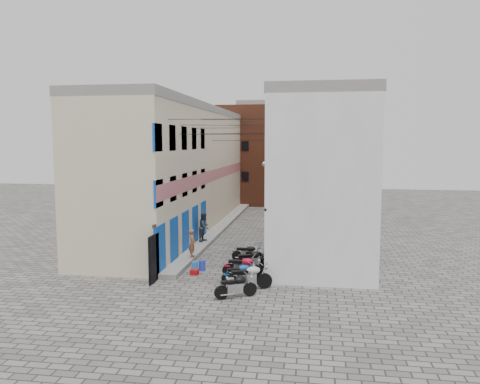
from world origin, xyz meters
The scene contains 21 objects.
ground centered at (0.00, 0.00, 0.00)m, with size 90.00×90.00×0.00m, color #52504D.
plinth centered at (-2.05, 13.00, 0.12)m, with size 0.90×26.00×0.25m, color gray.
building_left centered at (-4.98, 12.95, 4.50)m, with size 5.10×27.00×9.00m.
building_right centered at (5.00, 13.00, 4.51)m, with size 5.94×26.00×9.00m.
building_far_brick_left centered at (-2.00, 28.00, 5.00)m, with size 6.00×6.00×10.00m, color brown.
building_far_brick_right centered at (3.00, 30.00, 4.00)m, with size 5.00×6.00×8.00m, color brown.
building_far_concrete centered at (0.00, 34.00, 5.50)m, with size 8.00×5.00×11.00m, color gray.
far_shopfront centered at (0.00, 25.20, 1.20)m, with size 2.00×0.30×2.40m, color black.
overhead_wires centered at (0.00, 7.64, 7.12)m, with size 5.80×13.02×1.32m.
motorcycle_a centered at (1.53, -1.97, 0.53)m, with size 0.58×1.84×1.06m, color black, non-canonical shape.
motorcycle_b centered at (1.90, -0.87, 0.63)m, with size 0.68×2.17×1.26m, color silver, non-canonical shape.
motorcycle_c centered at (1.40, 0.03, 0.50)m, with size 0.55×1.74×1.01m, color #0B4EAD, non-canonical shape.
motorcycle_d centered at (1.40, 0.92, 0.58)m, with size 0.63×2.01×1.16m, color #B10C2A, non-canonical shape.
motorcycle_e centered at (1.68, 2.16, 0.59)m, with size 0.65×2.05×1.18m, color black, non-canonical shape.
motorcycle_f centered at (1.90, 2.98, 0.54)m, with size 0.59×1.86×1.07m, color #B0B0B5, non-canonical shape.
motorcycle_g centered at (1.19, 4.02, 0.50)m, with size 0.55×1.73×1.00m, color black, non-canonical shape.
person_a centered at (-1.70, 3.34, 1.01)m, with size 0.56×0.37×1.53m, color #9F5C39.
person_b centered at (-2.01, 7.48, 1.15)m, with size 0.87×0.68×1.80m, color #2D3743.
water_jug_near centered at (-1.12, 1.64, 0.24)m, with size 0.31×0.31×0.49m, color #297CCE.
water_jug_far centered at (-0.79, 1.79, 0.26)m, with size 0.33×0.33×0.52m, color blue.
red_crate centered at (-0.99, 1.03, 0.12)m, with size 0.39×0.29×0.24m, color #A90C0E.
Camera 1 is at (4.60, -20.41, 6.41)m, focal length 35.00 mm.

